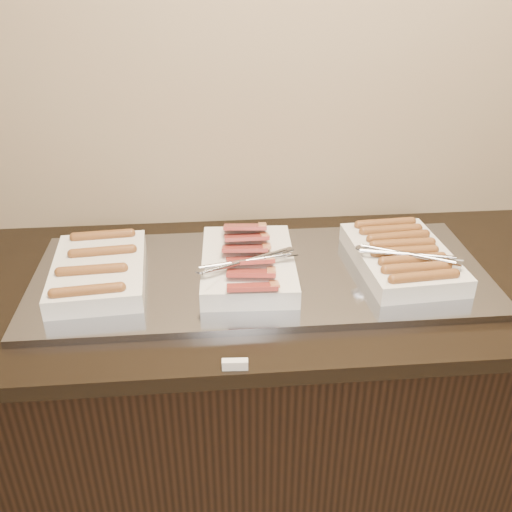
{
  "coord_description": "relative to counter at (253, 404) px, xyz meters",
  "views": [
    {
      "loc": [
        -0.1,
        0.83,
        1.69
      ],
      "look_at": [
        0.01,
        2.13,
        0.97
      ],
      "focal_mm": 40.0,
      "sensor_mm": 36.0,
      "label": 1
    }
  ],
  "objects": [
    {
      "name": "counter",
      "position": [
        0.0,
        0.0,
        0.0
      ],
      "size": [
        2.06,
        0.76,
        0.9
      ],
      "color": "black",
      "rests_on": "ground"
    },
    {
      "name": "warming_tray",
      "position": [
        0.02,
        0.0,
        0.46
      ],
      "size": [
        1.2,
        0.5,
        0.02
      ],
      "primitive_type": "cube",
      "color": "#8F929C",
      "rests_on": "counter"
    },
    {
      "name": "dish_left",
      "position": [
        -0.4,
        0.0,
        0.5
      ],
      "size": [
        0.25,
        0.36,
        0.07
      ],
      "rotation": [
        0.0,
        0.0,
        0.07
      ],
      "color": "silver",
      "rests_on": "warming_tray"
    },
    {
      "name": "dish_center",
      "position": [
        -0.01,
        -0.0,
        0.5
      ],
      "size": [
        0.27,
        0.38,
        0.09
      ],
      "rotation": [
        0.0,
        0.0,
        -0.04
      ],
      "color": "silver",
      "rests_on": "warming_tray"
    },
    {
      "name": "dish_right",
      "position": [
        0.4,
        -0.0,
        0.5
      ],
      "size": [
        0.28,
        0.38,
        0.08
      ],
      "rotation": [
        0.0,
        0.0,
        0.07
      ],
      "color": "silver",
      "rests_on": "warming_tray"
    },
    {
      "name": "label_holder",
      "position": [
        -0.07,
        -0.36,
        0.46
      ],
      "size": [
        0.06,
        0.02,
        0.02
      ],
      "primitive_type": "cube",
      "rotation": [
        0.0,
        0.0,
        -0.05
      ],
      "color": "silver",
      "rests_on": "counter"
    }
  ]
}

